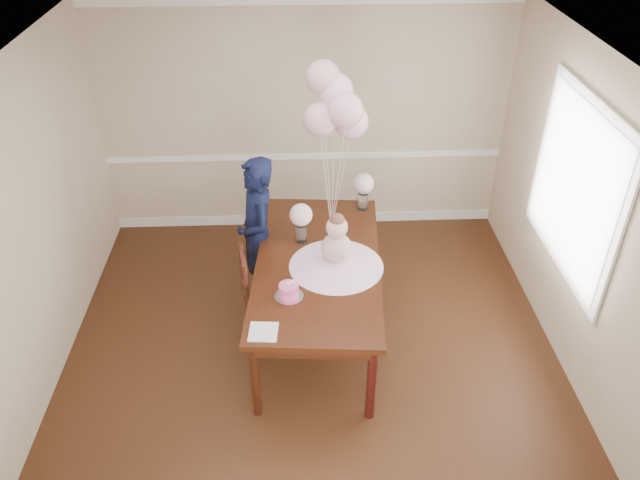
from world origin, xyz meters
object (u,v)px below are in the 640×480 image
at_px(woman, 258,236).
at_px(birthday_cake, 289,290).
at_px(dining_table_top, 318,264).
at_px(dining_chair_seat, 268,301).

bearing_deg(woman, birthday_cake, 2.24).
bearing_deg(woman, dining_table_top, 34.26).
bearing_deg(dining_table_top, birthday_cake, -113.96).
distance_m(dining_table_top, dining_chair_seat, 0.59).
xyz_separation_m(dining_table_top, dining_chair_seat, (-0.46, -0.06, -0.36)).
height_order(birthday_cake, woman, woman).
distance_m(birthday_cake, dining_chair_seat, 0.65).
bearing_deg(dining_chair_seat, woman, 90.00).
bearing_deg(dining_table_top, dining_chair_seat, -168.11).
distance_m(birthday_cake, woman, 1.00).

